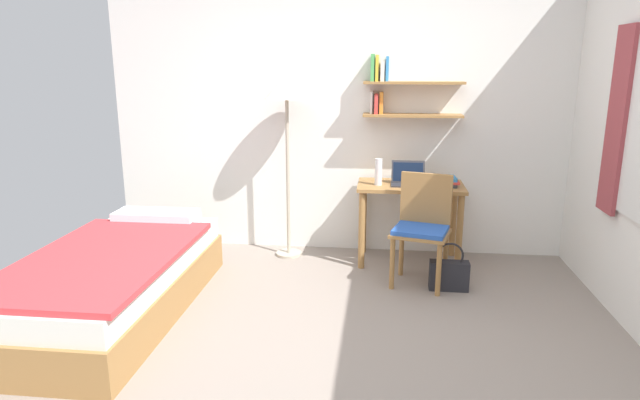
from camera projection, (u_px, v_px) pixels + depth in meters
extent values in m
plane|color=gray|center=(322.00, 353.00, 3.39)|extent=(5.28, 5.28, 0.00)
cube|color=white|center=(346.00, 113.00, 5.02)|extent=(4.40, 0.05, 2.60)
cube|color=#9E703D|center=(412.00, 115.00, 4.83)|extent=(0.87, 0.22, 0.02)
cube|color=silver|center=(371.00, 102.00, 4.87)|extent=(0.02, 0.14, 0.19)
cube|color=#D13D38|center=(376.00, 104.00, 4.86)|extent=(0.03, 0.16, 0.17)
cube|color=orange|center=(381.00, 103.00, 4.86)|extent=(0.03, 0.13, 0.19)
cube|color=#9E703D|center=(414.00, 83.00, 4.76)|extent=(0.87, 0.22, 0.02)
cube|color=#4CA856|center=(373.00, 68.00, 4.79)|extent=(0.03, 0.16, 0.23)
cube|color=gold|center=(377.00, 68.00, 4.78)|extent=(0.03, 0.16, 0.22)
cube|color=silver|center=(382.00, 71.00, 4.79)|extent=(0.03, 0.15, 0.17)
cube|color=#3384C6|center=(387.00, 69.00, 4.79)|extent=(0.02, 0.14, 0.21)
cube|color=#993D42|center=(617.00, 121.00, 3.81)|extent=(0.03, 0.28, 1.30)
cube|color=#9E703D|center=(115.00, 294.00, 3.90)|extent=(0.97, 2.06, 0.28)
cube|color=silver|center=(112.00, 265.00, 3.85)|extent=(0.93, 2.00, 0.16)
cube|color=#DB383D|center=(102.00, 258.00, 3.71)|extent=(0.99, 1.69, 0.04)
cube|color=white|center=(156.00, 217.00, 4.59)|extent=(0.68, 0.28, 0.10)
cube|color=#9E703D|center=(411.00, 186.00, 4.79)|extent=(0.92, 0.52, 0.03)
cylinder|color=#9E703D|center=(362.00, 230.00, 4.72)|extent=(0.06, 0.06, 0.68)
cylinder|color=#9E703D|center=(459.00, 234.00, 4.63)|extent=(0.06, 0.06, 0.68)
cylinder|color=#9E703D|center=(364.00, 217.00, 5.13)|extent=(0.06, 0.06, 0.68)
cylinder|color=#9E703D|center=(453.00, 220.00, 5.03)|extent=(0.06, 0.06, 0.68)
cube|color=#9E703D|center=(420.00, 233.00, 4.33)|extent=(0.52, 0.48, 0.03)
cube|color=blue|center=(421.00, 230.00, 4.32)|extent=(0.48, 0.44, 0.04)
cube|color=#9E703D|center=(426.00, 198.00, 4.42)|extent=(0.41, 0.14, 0.41)
cylinder|color=#9E703D|center=(392.00, 264.00, 4.31)|extent=(0.04, 0.04, 0.42)
cylinder|color=#9E703D|center=(439.00, 270.00, 4.18)|extent=(0.04, 0.04, 0.42)
cylinder|color=#9E703D|center=(401.00, 251.00, 4.59)|extent=(0.04, 0.04, 0.42)
cylinder|color=#9E703D|center=(445.00, 257.00, 4.46)|extent=(0.04, 0.04, 0.42)
cylinder|color=#B2A893|center=(289.00, 253.00, 5.12)|extent=(0.24, 0.24, 0.02)
cylinder|color=#B2A893|center=(288.00, 178.00, 4.95)|extent=(0.03, 0.03, 1.42)
cone|color=silver|center=(287.00, 86.00, 4.75)|extent=(0.39, 0.39, 0.22)
cube|color=#2D2D33|center=(408.00, 185.00, 4.75)|extent=(0.29, 0.21, 0.01)
cube|color=#2D2D33|center=(408.00, 172.00, 4.80)|extent=(0.29, 0.06, 0.19)
cube|color=black|center=(408.00, 172.00, 4.79)|extent=(0.26, 0.05, 0.16)
cylinder|color=silver|center=(378.00, 172.00, 4.73)|extent=(0.06, 0.06, 0.23)
cube|color=#333338|center=(446.00, 184.00, 4.73)|extent=(0.17, 0.21, 0.03)
cube|color=#D13D38|center=(448.00, 181.00, 4.71)|extent=(0.18, 0.21, 0.02)
cube|color=#3384C6|center=(447.00, 178.00, 4.71)|extent=(0.15, 0.20, 0.03)
cube|color=#232328|center=(449.00, 276.00, 4.31)|extent=(0.31, 0.11, 0.23)
torus|color=#232328|center=(450.00, 256.00, 4.27)|extent=(0.21, 0.02, 0.21)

